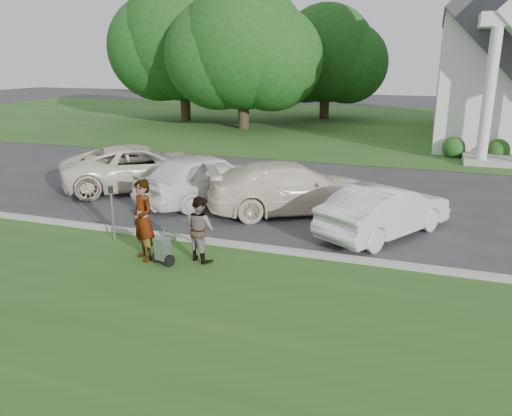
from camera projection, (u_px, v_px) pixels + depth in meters
The scene contains 15 objects.
ground at pixel (233, 256), 12.37m from camera, with size 120.00×120.00×0.00m, color #333335.
grass_strip at pixel (176, 311), 9.66m from camera, with size 80.00×7.00×0.01m, color #284F1B.
church_lawn at pixel (369, 125), 36.78m from camera, with size 80.00×30.00×0.01m, color #284F1B.
curb at pixel (241, 245), 12.85m from camera, with size 80.00×0.18×0.15m, color #9E9E93.
tree_left at pixel (243, 52), 33.31m from camera, with size 10.63×8.40×9.71m.
tree_far at pixel (183, 45), 37.75m from camera, with size 11.64×9.20×10.73m.
tree_back at pixel (326, 58), 39.39m from camera, with size 9.61×7.60×8.89m.
striping_cart at pixel (163, 249), 11.74m from camera, with size 0.64×1.03×0.90m.
person_left at pixel (143, 221), 11.88m from camera, with size 0.72×0.47×1.98m, color #999999.
person_right at pixel (200, 229), 11.88m from camera, with size 0.77×0.60×1.58m, color #999999.
parking_meter_near at pixel (112, 206), 13.20m from camera, with size 0.11×0.10×1.52m.
car_a at pixel (142, 167), 18.64m from camera, with size 2.67×5.79×1.61m, color silver.
car_b at pixel (205, 177), 16.87m from camera, with size 1.98×4.92×1.68m, color white.
car_c at pixel (292, 187), 15.76m from camera, with size 2.20×5.42×1.57m, color #F5E7CF.
car_d at pixel (385, 210), 13.65m from camera, with size 1.50×4.30×1.42m, color silver.
Camera 1 is at (4.32, -10.68, 4.69)m, focal length 35.00 mm.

